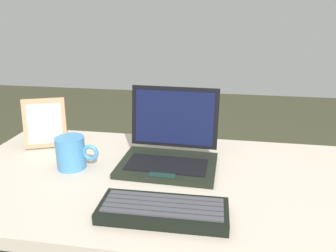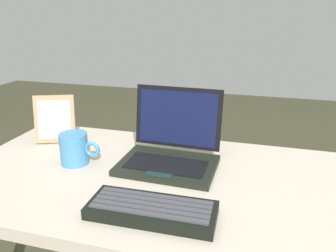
# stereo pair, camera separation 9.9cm
# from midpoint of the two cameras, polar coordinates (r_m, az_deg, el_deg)

# --- Properties ---
(desk) EXTENTS (1.47, 0.66, 0.72)m
(desk) POSITION_cam_midpoint_polar(r_m,az_deg,el_deg) (1.02, 1.61, -13.64)
(desk) COLOR #A79C8C
(desk) RESTS_ON ground
(laptop_front) EXTENTS (0.31, 0.25, 0.23)m
(laptop_front) POSITION_cam_midpoint_polar(r_m,az_deg,el_deg) (1.05, -2.40, -4.24)
(laptop_front) COLOR black
(laptop_front) RESTS_ON desk
(external_keyboard) EXTENTS (0.32, 0.13, 0.03)m
(external_keyboard) POSITION_cam_midpoint_polar(r_m,az_deg,el_deg) (0.81, -4.46, -14.67)
(external_keyboard) COLOR black
(external_keyboard) RESTS_ON desk
(photo_frame) EXTENTS (0.16, 0.10, 0.18)m
(photo_frame) POSITION_cam_midpoint_polar(r_m,az_deg,el_deg) (1.26, -22.93, 0.38)
(photo_frame) COLOR #8D6E4E
(photo_frame) RESTS_ON desk
(coffee_mug) EXTENTS (0.14, 0.09, 0.10)m
(coffee_mug) POSITION_cam_midpoint_polar(r_m,az_deg,el_deg) (1.08, -19.15, -4.50)
(coffee_mug) COLOR teal
(coffee_mug) RESTS_ON desk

